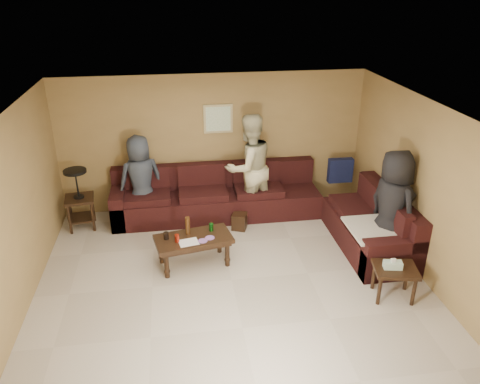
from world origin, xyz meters
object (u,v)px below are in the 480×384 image
Objects in this scene: side_table_right at (395,272)px; person_left at (141,180)px; person_middle at (249,168)px; person_right at (392,207)px; coffee_table at (193,241)px; waste_bin at (239,221)px; end_table_left at (79,198)px; sectional_sofa at (266,209)px.

side_table_right is 4.42m from person_left.
person_right is at bearing 114.41° from person_middle.
person_middle reaches higher than coffee_table.
side_table_right is at bearing -50.82° from waste_bin.
side_table_right is (4.48, -2.65, -0.16)m from end_table_left.
sectional_sofa is 0.51m from waste_bin.
end_table_left reaches higher than coffee_table.
person_right is (3.75, -1.83, 0.10)m from person_left.
person_right is at bearing 135.26° from person_left.
person_left is at bearing 5.94° from end_table_left.
sectional_sofa is 2.43× the size of person_middle.
sectional_sofa is at bearing 97.30° from person_middle.
sectional_sofa reaches higher than waste_bin.
end_table_left reaches higher than sectional_sofa.
waste_bin is (0.84, 0.99, -0.26)m from coffee_table.
sectional_sofa reaches higher than side_table_right.
coffee_table is 2.36m from end_table_left.
person_left reaches higher than waste_bin.
waste_bin is (-1.78, 2.19, -0.26)m from side_table_right.
coffee_table is 2.89m from side_table_right.
person_right reaches higher than waste_bin.
end_table_left is 5.21m from side_table_right.
person_left is (1.05, 0.11, 0.23)m from end_table_left.
side_table_right is 2.26× the size of waste_bin.
sectional_sofa is 4.31× the size of end_table_left.
coffee_table is 1.88m from person_middle.
person_left is at bearing 45.26° from person_right.
person_middle is at bearing 120.46° from side_table_right.
person_right is (2.95, -0.27, 0.49)m from coffee_table.
waste_bin is 0.96m from person_middle.
waste_bin is 0.16× the size of person_right.
person_left is (-3.43, 2.76, 0.39)m from side_table_right.
person_left is 0.89× the size of person_right.
side_table_right is 1.09m from person_right.
sectional_sofa is 3.83× the size of coffee_table.
person_middle is (-1.55, 2.63, 0.55)m from side_table_right.
coffee_table reaches higher than waste_bin.
person_left is 4.18m from person_right.
side_table_right is (2.63, -1.20, 0.00)m from coffee_table.
sectional_sofa is 2.24m from person_left.
person_right is at bearing 70.85° from side_table_right.
person_middle is at bearing 52.90° from coffee_table.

